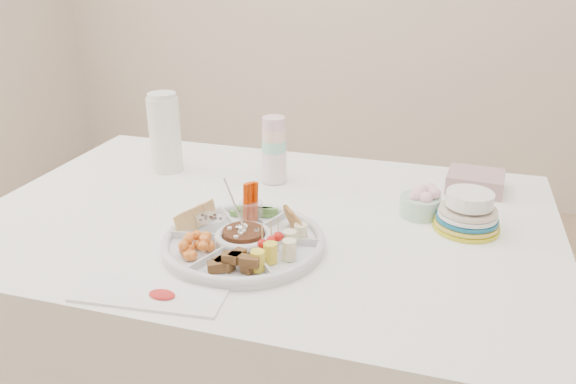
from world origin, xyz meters
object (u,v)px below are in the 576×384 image
(party_tray, at_px, (244,239))
(plate_stack, at_px, (468,210))
(thermos, at_px, (165,132))
(dining_table, at_px, (266,330))

(party_tray, height_order, plate_stack, plate_stack)
(party_tray, distance_m, thermos, 0.60)
(thermos, bearing_deg, dining_table, -29.39)
(thermos, height_order, plate_stack, thermos)
(dining_table, xyz_separation_m, plate_stack, (0.52, 0.07, 0.43))
(dining_table, relative_size, plate_stack, 9.20)
(party_tray, bearing_deg, plate_stack, 26.38)
(dining_table, distance_m, thermos, 0.69)
(party_tray, distance_m, plate_stack, 0.57)
(dining_table, relative_size, thermos, 5.94)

